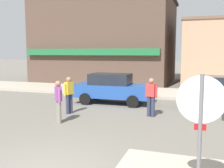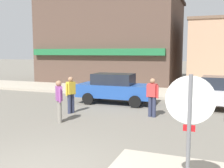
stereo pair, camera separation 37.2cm
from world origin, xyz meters
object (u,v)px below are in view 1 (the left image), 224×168
Objects in this scene: stop_sign at (200,120)px; pedestrian_crossing_near at (151,96)px; pedestrian_crossing_far at (58,100)px; pedestrian_kerb_side at (69,94)px; parked_car_nearest at (112,88)px.

stop_sign is 6.40m from pedestrian_crossing_near.
pedestrian_crossing_far is 1.00× the size of pedestrian_kerb_side.
pedestrian_crossing_near is (2.45, -2.30, 0.06)m from parked_car_nearest.
parked_car_nearest is 3.36m from pedestrian_crossing_near.
stop_sign reaches higher than pedestrian_kerb_side.
pedestrian_crossing_near is 1.00× the size of pedestrian_kerb_side.
pedestrian_kerb_side is (-1.04, -2.88, 0.06)m from parked_car_nearest.
stop_sign is 0.57× the size of parked_car_nearest.
pedestrian_crossing_near reaches higher than parked_car_nearest.
pedestrian_kerb_side is (-3.49, -0.58, 0.00)m from pedestrian_crossing_near.
pedestrian_crossing_near is at bearing 107.35° from stop_sign.
pedestrian_kerb_side is at bearing 134.42° from stop_sign.
stop_sign is 1.43× the size of pedestrian_crossing_near.
parked_car_nearest is 2.51× the size of pedestrian_crossing_far.
stop_sign is at bearing -72.65° from pedestrian_crossing_near.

